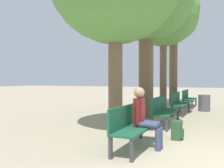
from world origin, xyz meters
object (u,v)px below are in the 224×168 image
bench_row_1 (163,109)px  backpack (177,130)px  bench_row_2 (179,102)px  tree_row_2 (163,12)px  trash_bin (204,103)px  tree_row_3 (174,19)px  person_seated (144,116)px  bench_row_3 (188,97)px  bench_row_0 (133,123)px

bench_row_1 → backpack: bearing=-66.6°
bench_row_2 → tree_row_2: (-0.92, 1.31, 3.97)m
bench_row_2 → trash_bin: size_ratio=2.51×
tree_row_3 → person_seated: size_ratio=4.99×
bench_row_2 → backpack: (0.70, -4.28, -0.28)m
bench_row_3 → backpack: (0.70, -6.95, -0.28)m
tree_row_2 → trash_bin: bearing=3.3°
bench_row_2 → tree_row_2: bearing=124.9°
bench_row_3 → tree_row_3: bearing=131.6°
person_seated → bench_row_0: bearing=-164.7°
bench_row_0 → bench_row_3: same height
bench_row_2 → tree_row_2: tree_row_2 is taller
bench_row_0 → tree_row_3: (-0.92, 9.05, 4.16)m
person_seated → trash_bin: size_ratio=1.73×
bench_row_2 → person_seated: person_seated is taller
trash_bin → bench_row_3: bearing=124.1°
bench_row_0 → backpack: size_ratio=4.15×
person_seated → backpack: (0.47, 1.00, -0.44)m
tree_row_3 → tree_row_2: bearing=-90.0°
tree_row_2 → backpack: bearing=-73.9°
bench_row_3 → backpack: bearing=-84.3°
tree_row_2 → backpack: 7.21m
trash_bin → tree_row_3: bearing=127.7°
bench_row_2 → tree_row_3: bearing=103.9°
bench_row_1 → person_seated: person_seated is taller
tree_row_3 → bench_row_0: bearing=-84.2°
tree_row_3 → person_seated: (1.15, -8.99, -4.01)m
tree_row_2 → bench_row_1: bearing=-77.0°
bench_row_0 → person_seated: (0.23, 0.06, 0.16)m
tree_row_2 → person_seated: bearing=-80.1°
tree_row_3 → trash_bin: (1.77, -2.29, -4.30)m
bench_row_0 → bench_row_1: size_ratio=1.00×
tree_row_2 → person_seated: tree_row_2 is taller
person_seated → backpack: 1.19m
bench_row_2 → tree_row_2: 4.29m
bench_row_3 → backpack: size_ratio=4.15×
person_seated → backpack: bearing=65.0°
bench_row_0 → trash_bin: 6.81m
bench_row_1 → bench_row_3: 5.34m
bench_row_3 → tree_row_3: 4.39m
tree_row_3 → bench_row_2: bearing=-76.1°
bench_row_3 → tree_row_2: 4.30m
tree_row_2 → trash_bin: size_ratio=8.64×
bench_row_0 → bench_row_1: same height
person_seated → trash_bin: 6.73m
bench_row_1 → trash_bin: bearing=78.2°
bench_row_2 → bench_row_3: same height
tree_row_2 → tree_row_3: (0.00, 2.39, 0.19)m
bench_row_0 → tree_row_2: (-0.92, 6.66, 3.97)m
tree_row_3 → person_seated: bearing=-82.7°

